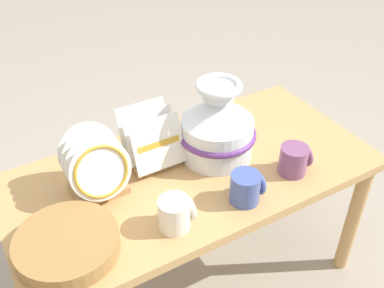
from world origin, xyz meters
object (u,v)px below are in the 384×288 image
mug_plum_glaze (295,160)px  mug_cobalt_glaze (246,187)px  wicker_charger_stack (67,244)px  dish_rack_square_plates (151,146)px  dish_rack_round_plates (97,170)px  ceramic_vase (217,126)px  mug_cream_glaze (176,213)px

mug_plum_glaze → mug_cobalt_glaze: bearing=-171.7°
mug_plum_glaze → wicker_charger_stack: bearing=176.4°
wicker_charger_stack → dish_rack_square_plates: bearing=32.4°
dish_rack_round_plates → wicker_charger_stack: dish_rack_round_plates is taller
dish_rack_round_plates → dish_rack_square_plates: 0.23m
ceramic_vase → wicker_charger_stack: bearing=-164.7°
ceramic_vase → mug_plum_glaze: size_ratio=2.81×
mug_cream_glaze → mug_plum_glaze: 0.48m
dish_rack_round_plates → mug_plum_glaze: bearing=-21.2°
dish_rack_square_plates → mug_cobalt_glaze: 0.37m
dish_rack_round_plates → mug_cream_glaze: (0.15, -0.26, -0.04)m
ceramic_vase → mug_cobalt_glaze: size_ratio=2.81×
dish_rack_square_plates → wicker_charger_stack: bearing=-147.6°
dish_rack_round_plates → wicker_charger_stack: size_ratio=0.73×
mug_cobalt_glaze → mug_plum_glaze: bearing=8.3°
mug_plum_glaze → mug_cobalt_glaze: size_ratio=1.00×
ceramic_vase → mug_cream_glaze: 0.39m
dish_rack_round_plates → dish_rack_square_plates: dish_rack_round_plates is taller
ceramic_vase → dish_rack_square_plates: 0.24m
dish_rack_square_plates → mug_cobalt_glaze: size_ratio=1.91×
ceramic_vase → mug_cobalt_glaze: ceramic_vase is taller
mug_plum_glaze → dish_rack_round_plates: bearing=158.8°
dish_rack_round_plates → mug_cobalt_glaze: (0.39, -0.27, -0.04)m
wicker_charger_stack → mug_cream_glaze: bearing=-12.7°
mug_cream_glaze → mug_cobalt_glaze: (0.25, -0.01, 0.00)m
dish_rack_round_plates → mug_cobalt_glaze: 0.48m
wicker_charger_stack → mug_cobalt_glaze: 0.57m
mug_cream_glaze → mug_cobalt_glaze: bearing=-2.7°
mug_cream_glaze → mug_plum_glaze: (0.47, 0.02, 0.00)m
ceramic_vase → mug_plum_glaze: ceramic_vase is taller
ceramic_vase → dish_rack_square_plates: (-0.22, 0.08, -0.06)m
wicker_charger_stack → ceramic_vase: bearing=15.3°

